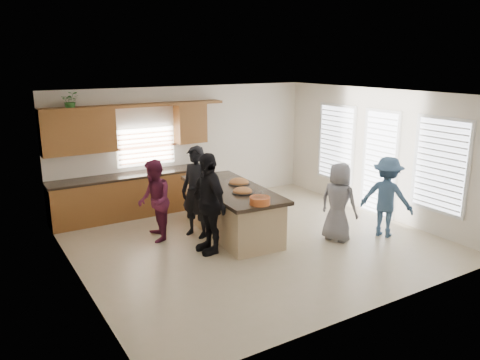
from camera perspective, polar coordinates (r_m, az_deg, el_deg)
floor at (r=9.11m, az=1.72°, el=-7.43°), size 6.50×6.50×0.00m
room_shell at (r=8.58m, az=1.82°, el=4.42°), size 6.52×6.02×2.81m
back_cabinetry at (r=10.59m, az=-13.12°, el=0.53°), size 4.08×0.66×2.46m
right_wall_glazing at (r=10.67m, az=16.84°, el=2.76°), size 0.06×4.00×2.25m
island at (r=9.35m, az=-0.97°, el=-3.87°), size 1.35×2.78×0.95m
platter_front at (r=8.83m, az=0.32°, el=-1.43°), size 0.42×0.42×0.17m
platter_mid at (r=9.47m, az=-0.12°, el=-0.33°), size 0.45×0.45×0.18m
platter_back at (r=9.58m, az=-3.97°, el=-0.19°), size 0.41×0.41×0.17m
salad_bowl at (r=8.15m, az=2.44°, el=-2.48°), size 0.36×0.36×0.13m
clear_cup at (r=8.58m, az=2.52°, el=-1.74°), size 0.08×0.08×0.11m
plate_stack at (r=9.78m, az=-3.58°, el=0.11°), size 0.22×0.22×0.05m
flower_vase at (r=10.12m, az=-3.69°, el=1.82°), size 0.14×0.14×0.45m
potted_plant at (r=10.12m, az=-19.96°, el=9.05°), size 0.40×0.36×0.38m
woman_left_back at (r=9.12m, az=-5.37°, el=-1.47°), size 0.69×0.78×1.80m
woman_left_mid at (r=9.06m, az=-10.39°, el=-2.51°), size 0.76×0.88×1.58m
woman_left_front at (r=8.36m, az=-3.86°, el=-2.83°), size 0.45×1.08×1.83m
woman_right_back at (r=9.57m, az=17.44°, el=-1.99°), size 1.00×1.19×1.59m
woman_right_front at (r=9.10m, az=11.92°, el=-2.65°), size 0.70×0.87×1.53m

